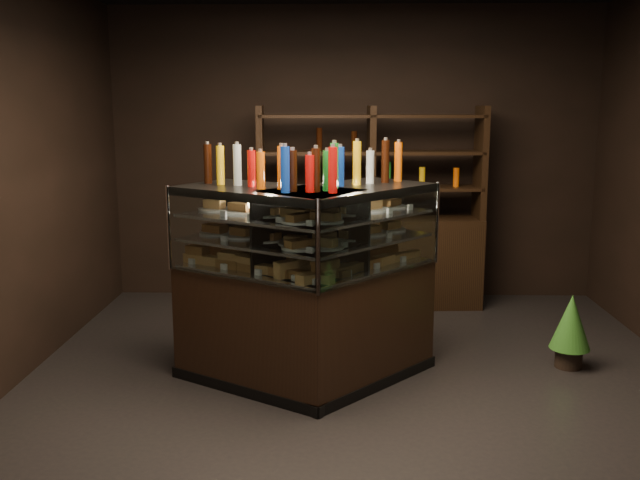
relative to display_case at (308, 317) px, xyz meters
The scene contains 7 objects.
ground 0.61m from the display_case, ahead, with size 5.00×5.00×0.00m, color black.
room_shell 1.50m from the display_case, ahead, with size 5.02×5.02×3.01m.
display_case is the anchor object (origin of this frame).
food_display 0.60m from the display_case, 82.07° to the right, with size 1.63×1.00×0.45m.
bottles_top 1.10m from the display_case, 97.93° to the left, with size 1.46×0.86×0.30m.
potted_conifer 2.04m from the display_case, ahead, with size 0.31×0.31×0.66m.
back_shelving 2.06m from the display_case, 74.94° to the left, with size 2.24×0.54×2.00m.
Camera 1 is at (-0.15, -4.94, 2.03)m, focal length 40.00 mm.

